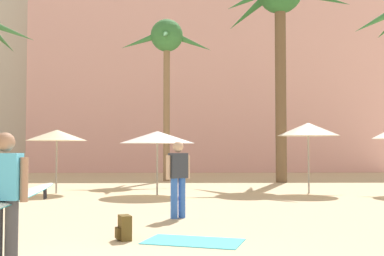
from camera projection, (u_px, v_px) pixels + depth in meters
name	position (u px, v px, depth m)	size (l,w,h in m)	color
hotel_pink	(205.00, 82.00, 34.97)	(23.15, 8.65, 12.87)	beige
palm_tree_far_left	(280.00, 8.00, 22.08)	(6.03, 6.21, 9.88)	brown
palm_tree_center	(167.00, 46.00, 22.94)	(4.46, 4.38, 7.76)	#896B4C
cafe_umbrella_0	(308.00, 129.00, 16.55)	(2.13, 2.13, 2.44)	gray
cafe_umbrella_2	(57.00, 135.00, 16.56)	(2.08, 2.08, 2.20)	gray
cafe_umbrella_3	(157.00, 137.00, 15.99)	(2.52, 2.52, 2.13)	gray
beach_towel	(193.00, 241.00, 7.94)	(1.60, 0.89, 0.01)	#4CC6D6
backpack	(124.00, 228.00, 8.10)	(0.31, 0.34, 0.42)	brown
person_near_left	(8.00, 197.00, 6.04)	(0.65, 2.66, 1.76)	#3D3D42
person_far_right	(178.00, 176.00, 10.67)	(0.57, 0.39, 1.71)	blue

